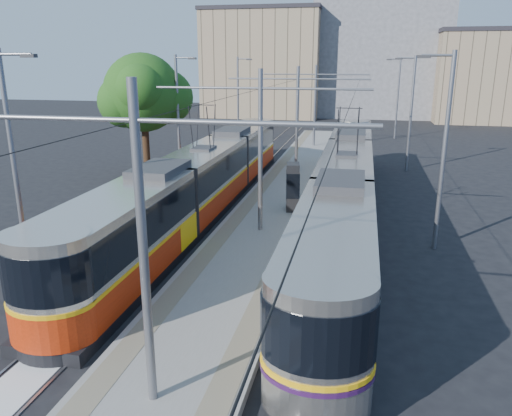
# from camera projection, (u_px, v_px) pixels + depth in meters

# --- Properties ---
(ground) EXTENTS (160.00, 160.00, 0.00)m
(ground) POSITION_uv_depth(u_px,v_px,m) (207.00, 322.00, 15.07)
(ground) COLOR black
(ground) RESTS_ON ground
(platform) EXTENTS (4.00, 50.00, 0.30)m
(platform) POSITION_uv_depth(u_px,v_px,m) (289.00, 186.00, 30.97)
(platform) COLOR gray
(platform) RESTS_ON ground
(tactile_strip_left) EXTENTS (0.70, 50.00, 0.01)m
(tactile_strip_left) POSITION_uv_depth(u_px,v_px,m) (266.00, 182.00, 31.22)
(tactile_strip_left) COLOR gray
(tactile_strip_left) RESTS_ON platform
(tactile_strip_right) EXTENTS (0.70, 50.00, 0.01)m
(tactile_strip_right) POSITION_uv_depth(u_px,v_px,m) (313.00, 185.00, 30.64)
(tactile_strip_right) COLOR gray
(tactile_strip_right) RESTS_ON platform
(rails) EXTENTS (8.71, 70.00, 0.03)m
(rails) POSITION_uv_depth(u_px,v_px,m) (289.00, 188.00, 31.01)
(rails) COLOR gray
(rails) RESTS_ON ground
(track_arrow) EXTENTS (1.20, 5.00, 0.01)m
(track_arrow) POSITION_uv_depth(u_px,v_px,m) (40.00, 364.00, 12.97)
(track_arrow) COLOR silver
(track_arrow) RESTS_ON ground
(tram_left) EXTENTS (2.43, 28.69, 5.50)m
(tram_left) POSITION_uv_depth(u_px,v_px,m) (204.00, 180.00, 25.78)
(tram_left) COLOR black
(tram_left) RESTS_ON ground
(tram_right) EXTENTS (2.43, 30.84, 5.50)m
(tram_right) POSITION_uv_depth(u_px,v_px,m) (345.00, 185.00, 24.06)
(tram_right) COLOR black
(tram_right) RESTS_ON ground
(catenary) EXTENTS (9.20, 70.00, 7.00)m
(catenary) POSITION_uv_depth(u_px,v_px,m) (283.00, 120.00, 27.07)
(catenary) COLOR slate
(catenary) RESTS_ON platform
(street_lamps) EXTENTS (15.18, 38.22, 8.00)m
(street_lamps) POSITION_uv_depth(u_px,v_px,m) (299.00, 114.00, 33.59)
(street_lamps) COLOR slate
(street_lamps) RESTS_ON ground
(shelter) EXTENTS (0.84, 1.18, 2.40)m
(shelter) POSITION_uv_depth(u_px,v_px,m) (293.00, 186.00, 25.08)
(shelter) COLOR black
(shelter) RESTS_ON platform
(tree) EXTENTS (5.61, 5.19, 8.15)m
(tree) POSITION_uv_depth(u_px,v_px,m) (149.00, 94.00, 32.82)
(tree) COLOR #382314
(tree) RESTS_ON ground
(building_left) EXTENTS (16.32, 12.24, 14.61)m
(building_left) POSITION_uv_depth(u_px,v_px,m) (265.00, 63.00, 71.29)
(building_left) COLOR gray
(building_left) RESTS_ON ground
(building_centre) EXTENTS (18.36, 14.28, 17.28)m
(building_centre) POSITION_uv_depth(u_px,v_px,m) (380.00, 54.00, 71.46)
(building_centre) COLOR gray
(building_centre) RESTS_ON ground
(building_right) EXTENTS (14.28, 10.20, 11.53)m
(building_right) POSITION_uv_depth(u_px,v_px,m) (491.00, 76.00, 63.84)
(building_right) COLOR gray
(building_right) RESTS_ON ground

